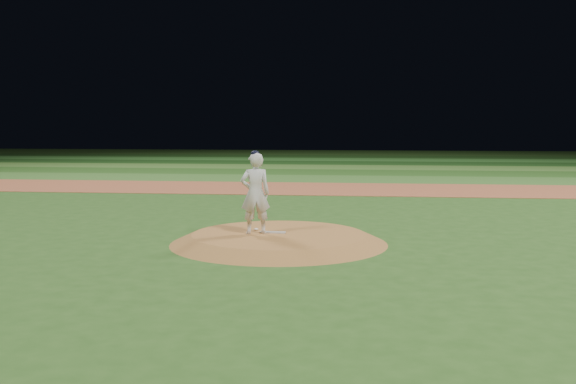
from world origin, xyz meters
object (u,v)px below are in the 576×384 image
Objects in this scene: pitchers_mound at (279,238)px; rosin_bag at (256,229)px; pitching_rubber at (273,232)px; pitcher_on_mound at (255,193)px.

pitchers_mound is 0.78m from rosin_bag.
pitchers_mound is 8.42× the size of pitching_rubber.
rosin_bag is at bearing 148.42° from pitchers_mound.
pitcher_on_mound is (0.06, -0.49, 1.00)m from rosin_bag.
pitching_rubber is at bearing -34.25° from rosin_bag.
pitcher_on_mound is (-0.58, -0.09, 1.16)m from pitchers_mound.
pitchers_mound is 1.30m from pitcher_on_mound.
rosin_bag is 0.05× the size of pitcher_on_mound.
pitching_rubber is at bearing 20.45° from pitcher_on_mound.
pitcher_on_mound reaches higher than pitchers_mound.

